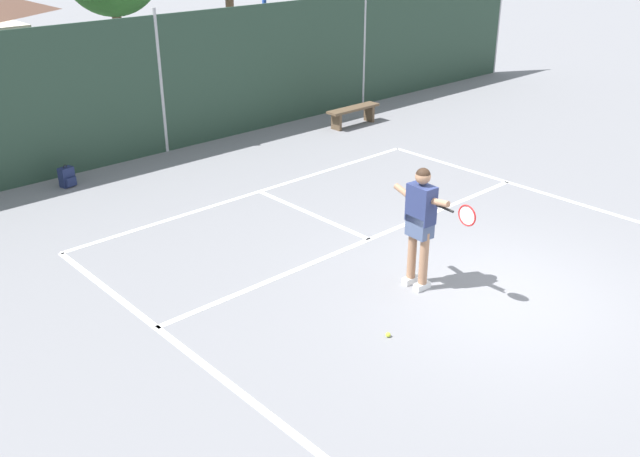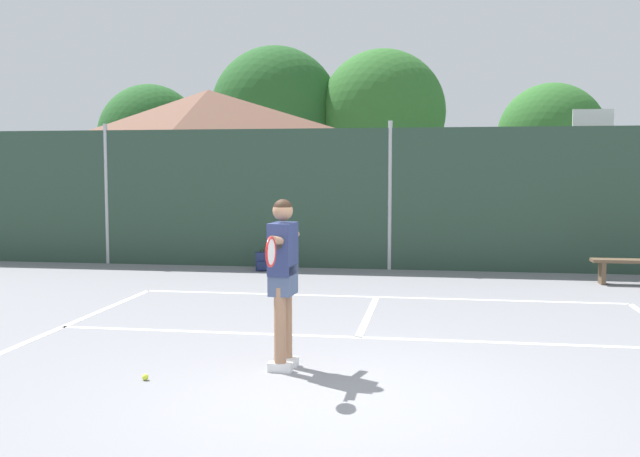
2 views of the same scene
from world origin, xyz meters
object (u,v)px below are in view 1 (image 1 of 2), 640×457
Objects in this scene: basketball_hoop at (266,22)px; tennis_player at (421,218)px; backpack_navy at (67,177)px; tennis_ball at (388,335)px; courtside_bench at (353,112)px.

tennis_player is (-5.18, -10.01, -1.20)m from basketball_hoop.
basketball_hoop is 7.93m from backpack_navy.
tennis_player reaches higher than backpack_navy.
tennis_player is at bearing -74.79° from backpack_navy.
courtside_bench reaches higher than tennis_ball.
backpack_navy is (-2.03, 7.48, -0.92)m from tennis_player.
basketball_hoop is 12.68m from tennis_ball.
tennis_player reaches higher than courtside_bench.
tennis_player is 8.64m from courtside_bench.
tennis_ball is 9.95m from courtside_bench.
backpack_navy is at bearing -160.67° from basketball_hoop.
backpack_navy is at bearing 174.22° from courtside_bench.
basketball_hoop reaches higher than tennis_ball.
tennis_player is at bearing -128.59° from courtside_bench.
courtside_bench is (5.37, 6.73, -0.75)m from tennis_player.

